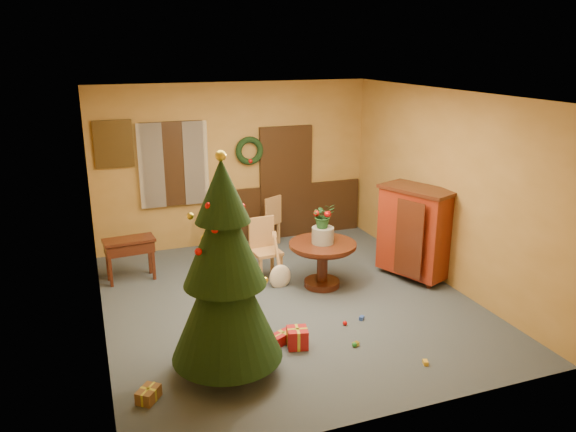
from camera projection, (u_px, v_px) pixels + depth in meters
name	position (u px, v px, depth m)	size (l,w,h in m)	color
room_envelope	(247.00, 183.00, 10.16)	(5.50, 5.50, 5.50)	#343F4C
dining_table	(322.00, 256.00, 8.37)	(1.01, 1.01, 0.69)	black
urn	(323.00, 235.00, 8.28)	(0.33, 0.33, 0.24)	slate
centerpiece_plant	(323.00, 215.00, 8.19)	(0.33, 0.29, 0.37)	#1E4C23
chair_near	(264.00, 246.00, 8.69)	(0.45, 0.45, 0.96)	olive
chair_far	(269.00, 219.00, 10.14)	(0.54, 0.54, 0.92)	olive
guitar	(280.00, 262.00, 8.37)	(0.34, 0.16, 0.80)	#F3E3CB
plant_stand	(224.00, 235.00, 9.29)	(0.30, 0.30, 0.78)	black
stand_plant	(223.00, 205.00, 9.14)	(0.24, 0.19, 0.44)	#19471E
christmas_tree	(225.00, 274.00, 5.91)	(1.22, 1.22, 2.51)	#382111
writing_desk	(129.00, 249.00, 8.59)	(0.79, 0.44, 0.68)	black
sideboard	(415.00, 230.00, 8.63)	(0.97, 1.27, 1.45)	#59220A
gift_a	(239.00, 361.00, 6.36)	(0.33, 0.31, 0.15)	brown
gift_b	(297.00, 338.00, 6.76)	(0.29, 0.29, 0.24)	#AA1619
gift_c	(149.00, 394.00, 5.76)	(0.29, 0.30, 0.14)	brown
gift_d	(283.00, 337.00, 6.89)	(0.40, 0.29, 0.13)	#AA1619
toy_a	(362.00, 318.00, 7.46)	(0.08, 0.05, 0.05)	#2747AB
toy_b	(354.00, 345.00, 6.78)	(0.06, 0.06, 0.06)	#258B32
toy_c	(425.00, 362.00, 6.41)	(0.08, 0.05, 0.05)	gold
toy_d	(345.00, 323.00, 7.31)	(0.06, 0.06, 0.06)	red
toy_e	(356.00, 344.00, 6.81)	(0.08, 0.05, 0.05)	gold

